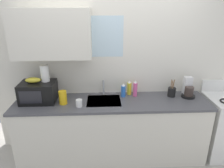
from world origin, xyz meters
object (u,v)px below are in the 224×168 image
at_px(dish_soap_bottle_blue, 123,91).
at_px(dish_soap_bottle_pink, 135,89).
at_px(stove_range, 224,126).
at_px(paper_towel_roll, 45,73).
at_px(cereal_canister, 63,97).
at_px(mug_white, 79,103).
at_px(utensil_crock, 172,92).
at_px(banana_bunch, 33,80).
at_px(microwave, 38,92).
at_px(dish_soap_bottle_yellow, 129,88).
at_px(coffee_maker, 188,90).

bearing_deg(dish_soap_bottle_blue, dish_soap_bottle_pink, 4.58).
relative_size(stove_range, paper_towel_roll, 4.91).
bearing_deg(cereal_canister, mug_white, -22.36).
xyz_separation_m(dish_soap_bottle_blue, mug_white, (-0.60, -0.28, -0.05)).
distance_m(paper_towel_roll, utensil_crock, 1.78).
bearing_deg(mug_white, banana_bunch, 162.67).
xyz_separation_m(paper_towel_roll, dish_soap_bottle_blue, (1.06, 0.04, -0.29)).
height_order(stove_range, utensil_crock, utensil_crock).
xyz_separation_m(microwave, cereal_canister, (0.34, -0.10, -0.04)).
bearing_deg(microwave, banana_bunch, 178.20).
relative_size(dish_soap_bottle_blue, utensil_crock, 0.78).
relative_size(stove_range, mug_white, 11.37).
relative_size(cereal_canister, utensil_crock, 0.72).
xyz_separation_m(stove_range, utensil_crock, (-0.81, 0.12, 0.51)).
height_order(microwave, cereal_canister, microwave).
relative_size(banana_bunch, mug_white, 2.11).
bearing_deg(paper_towel_roll, dish_soap_bottle_yellow, 5.93).
xyz_separation_m(dish_soap_bottle_yellow, dish_soap_bottle_pink, (0.08, -0.06, 0.01)).
relative_size(coffee_maker, dish_soap_bottle_yellow, 1.31).
distance_m(coffee_maker, dish_soap_bottle_yellow, 0.83).
bearing_deg(microwave, utensil_crock, 2.21).
bearing_deg(dish_soap_bottle_blue, stove_range, -5.31).
distance_m(stove_range, mug_white, 2.16).
height_order(banana_bunch, dish_soap_bottle_yellow, banana_bunch).
bearing_deg(dish_soap_bottle_blue, banana_bunch, -175.59).
distance_m(banana_bunch, mug_white, 0.69).
bearing_deg(dish_soap_bottle_yellow, banana_bunch, -172.58).
bearing_deg(coffee_maker, banana_bunch, -178.43).
bearing_deg(utensil_crock, coffee_maker, -2.86).
height_order(paper_towel_roll, dish_soap_bottle_pink, paper_towel_roll).
bearing_deg(dish_soap_bottle_blue, utensil_crock, -1.93).
distance_m(dish_soap_bottle_yellow, cereal_canister, 0.95).
distance_m(dish_soap_bottle_blue, mug_white, 0.67).
relative_size(coffee_maker, utensil_crock, 1.10).
distance_m(stove_range, utensil_crock, 0.96).
distance_m(coffee_maker, dish_soap_bottle_pink, 0.75).
bearing_deg(coffee_maker, microwave, -178.35).
bearing_deg(stove_range, coffee_maker, 169.75).
distance_m(stove_range, banana_bunch, 2.81).
bearing_deg(mug_white, utensil_crock, 11.37).
relative_size(dish_soap_bottle_yellow, utensil_crock, 0.84).
bearing_deg(dish_soap_bottle_pink, coffee_maker, -3.70).
height_order(dish_soap_bottle_blue, dish_soap_bottle_pink, dish_soap_bottle_pink).
height_order(microwave, dish_soap_bottle_yellow, microwave).
bearing_deg(utensil_crock, paper_towel_roll, -179.35).
height_order(microwave, banana_bunch, banana_bunch).
distance_m(stove_range, microwave, 2.72).
bearing_deg(mug_white, dish_soap_bottle_yellow, 27.37).
xyz_separation_m(microwave, coffee_maker, (2.08, 0.06, -0.03)).
bearing_deg(paper_towel_roll, microwave, -152.83).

